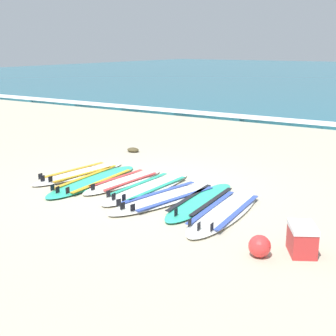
% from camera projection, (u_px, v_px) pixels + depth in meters
% --- Properties ---
extents(ground_plane, '(80.00, 80.00, 0.00)m').
position_uv_depth(ground_plane, '(151.00, 187.00, 8.55)').
color(ground_plane, '#B7AD93').
extents(wave_foam_strip, '(80.00, 0.90, 0.11)m').
position_uv_depth(wave_foam_strip, '(294.00, 122.00, 15.37)').
color(wave_foam_strip, white).
rests_on(wave_foam_strip, ground).
extents(surfboard_0, '(0.86, 2.30, 0.18)m').
position_uv_depth(surfboard_0, '(80.00, 173.00, 9.32)').
color(surfboard_0, white).
rests_on(surfboard_0, ground).
extents(surfboard_1, '(0.74, 2.53, 0.18)m').
position_uv_depth(surfboard_1, '(93.00, 181.00, 8.81)').
color(surfboard_1, '#2DB793').
rests_on(surfboard_1, ground).
extents(surfboard_2, '(0.68, 2.11, 0.18)m').
position_uv_depth(surfboard_2, '(124.00, 181.00, 8.78)').
color(surfboard_2, silver).
rests_on(surfboard_2, ground).
extents(surfboard_3, '(0.70, 2.44, 0.18)m').
position_uv_depth(surfboard_3, '(148.00, 188.00, 8.38)').
color(surfboard_3, white).
rests_on(surfboard_3, ground).
extents(surfboard_4, '(1.17, 2.56, 0.18)m').
position_uv_depth(surfboard_4, '(167.00, 197.00, 7.85)').
color(surfboard_4, silver).
rests_on(surfboard_4, ground).
extents(surfboard_5, '(0.69, 2.27, 0.18)m').
position_uv_depth(surfboard_5, '(201.00, 201.00, 7.67)').
color(surfboard_5, '#2DB793').
rests_on(surfboard_5, ground).
extents(surfboard_6, '(0.77, 2.47, 0.18)m').
position_uv_depth(surfboard_6, '(225.00, 211.00, 7.19)').
color(surfboard_6, silver).
rests_on(surfboard_6, ground).
extents(cooler_box, '(0.50, 0.55, 0.38)m').
position_uv_depth(cooler_box, '(302.00, 239.00, 5.78)').
color(cooler_box, red).
rests_on(cooler_box, ground).
extents(beach_ball, '(0.28, 0.28, 0.28)m').
position_uv_depth(beach_ball, '(260.00, 246.00, 5.70)').
color(beach_ball, red).
rests_on(beach_ball, ground).
extents(seaweed_clump_near_shoreline, '(0.30, 0.24, 0.11)m').
position_uv_depth(seaweed_clump_near_shoreline, '(133.00, 150.00, 11.34)').
color(seaweed_clump_near_shoreline, '#4C4228').
rests_on(seaweed_clump_near_shoreline, ground).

